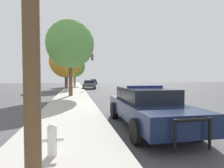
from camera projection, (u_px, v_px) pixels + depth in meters
The scene contains 10 objects.
ground_plane at pixel (188, 119), 7.63m from camera, with size 110.00×110.00×0.00m, color #474749.
sidewalk_left at pixel (68, 124), 6.59m from camera, with size 3.00×110.00×0.13m.
police_car at pixel (147, 106), 6.44m from camera, with size 2.17×5.14×1.51m.
fire_hydrant at pixel (52, 139), 3.76m from camera, with size 0.48×0.21×0.69m.
traffic_light at pixel (78, 63), 26.10m from camera, with size 3.94×0.35×5.36m.
car_background_midblock at pixel (89, 84), 28.29m from camera, with size 2.16×4.26×1.38m.
car_background_distant at pixel (93, 81), 48.48m from camera, with size 2.08×4.44×1.35m.
tree_sidewalk_near at pixel (70, 44), 16.09m from camera, with size 4.40×4.40×6.98m.
tree_sidewalk_mid at pixel (66, 61), 26.72m from camera, with size 5.05×5.05×6.74m.
tree_sidewalk_far at pixel (74, 66), 34.93m from camera, with size 4.23×4.23×6.03m.
Camera 1 is at (-4.82, -6.73, 1.82)m, focal length 28.00 mm.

